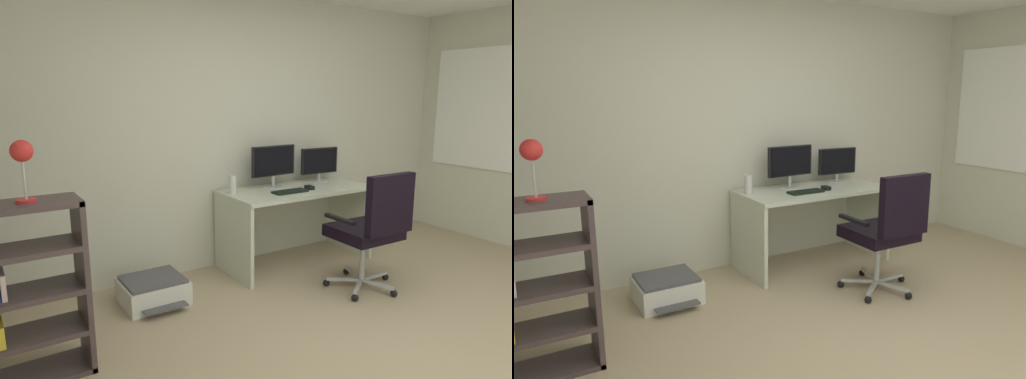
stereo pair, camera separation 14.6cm
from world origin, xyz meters
TOP-DOWN VIEW (x-y plane):
  - ground_plane at (0.00, 0.00)m, footprint 5.59×4.41m
  - wall_back at (0.00, 2.26)m, footprint 5.59×0.10m
  - window_pane at (2.79, 1.23)m, footprint 0.01×1.44m
  - window_frame at (2.78, 1.23)m, footprint 0.02×1.52m
  - desk at (0.51, 1.84)m, footprint 1.46×0.68m
  - monitor_main at (0.35, 2.00)m, footprint 0.49×0.18m
  - monitor_secondary at (0.93, 2.00)m, footprint 0.44×0.18m
  - keyboard at (0.33, 1.71)m, footprint 0.34×0.14m
  - computer_mouse at (0.58, 1.73)m, footprint 0.07×0.11m
  - desktop_speaker at (-0.14, 1.95)m, footprint 0.07×0.07m
  - office_chair at (0.62, 0.94)m, footprint 0.63×0.63m
  - desk_lamp at (-1.91, 1.15)m, footprint 0.12×0.12m
  - printer at (-1.01, 1.73)m, footprint 0.49×0.52m

SIDE VIEW (x-z plane):
  - ground_plane at x=0.00m, z-range -0.02..0.00m
  - printer at x=-1.01m, z-range 0.00..0.21m
  - desk at x=0.51m, z-range 0.18..0.93m
  - office_chair at x=0.62m, z-range 0.07..1.10m
  - keyboard at x=0.33m, z-range 0.76..0.78m
  - computer_mouse at x=0.58m, z-range 0.76..0.79m
  - desktop_speaker at x=-0.14m, z-range 0.76..0.93m
  - monitor_secondary at x=0.93m, z-range 0.78..1.13m
  - monitor_main at x=0.35m, z-range 0.80..1.20m
  - wall_back at x=0.00m, z-range 0.00..2.56m
  - desk_lamp at x=-1.91m, z-range 1.15..1.49m
  - window_pane at x=2.79m, z-range 0.86..2.12m
  - window_frame at x=2.78m, z-range 0.82..2.16m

